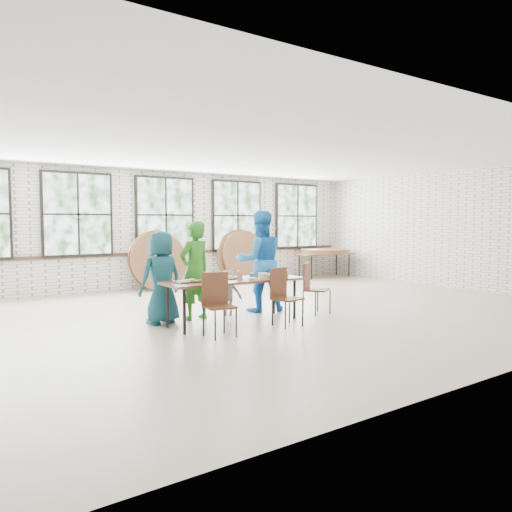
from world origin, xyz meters
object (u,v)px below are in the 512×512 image
(dining_table, at_px, (234,282))
(chair_near_right, at_px, (283,292))
(chair_near_left, at_px, (217,299))
(storage_table, at_px, (325,255))

(dining_table, bearing_deg, chair_near_right, -46.09)
(dining_table, xyz_separation_m, chair_near_left, (-0.70, -0.64, -0.13))
(dining_table, distance_m, chair_near_left, 0.96)
(dining_table, height_order, chair_near_right, chair_near_right)
(dining_table, relative_size, chair_near_left, 2.56)
(chair_near_left, relative_size, storage_table, 0.51)
(dining_table, height_order, storage_table, same)
(dining_table, xyz_separation_m, storage_table, (6.00, 4.18, -0.00))
(chair_near_left, distance_m, storage_table, 8.25)
(storage_table, bearing_deg, chair_near_left, -138.68)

